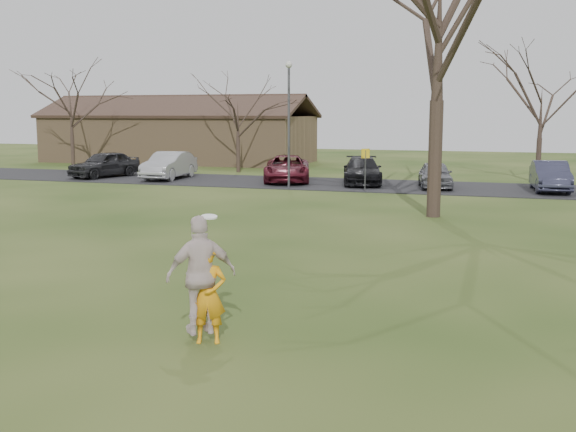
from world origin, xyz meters
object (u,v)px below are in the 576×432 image
object	(u,v)px
car_3	(362,171)
catching_play	(201,275)
lamp_post	(289,109)
building	(179,137)
big_tree	(439,20)
car_0	(104,164)
car_2	(287,169)
player_defender	(208,295)
car_4	(435,175)
car_5	(550,176)
car_1	(169,165)

from	to	relation	value
car_3	catching_play	size ratio (longest dim) A/B	2.44
catching_play	lamp_post	world-z (taller)	lamp_post
building	big_tree	distance (m)	32.23
catching_play	big_tree	xyz separation A→B (m)	(2.08, 15.32, 5.86)
car_3	catching_play	world-z (taller)	catching_play
car_0	car_2	distance (m)	11.05
car_0	lamp_post	distance (m)	12.60
car_2	big_tree	xyz separation A→B (m)	(8.99, -10.23, 6.24)
lamp_post	player_defender	bearing A→B (deg)	-75.19
car_4	car_5	size ratio (longest dim) A/B	0.88
car_1	player_defender	bearing A→B (deg)	-64.56
building	lamp_post	size ratio (longest dim) A/B	3.29
car_4	lamp_post	bearing A→B (deg)	-173.27
car_3	car_5	distance (m)	9.29
car_0	car_4	size ratio (longest dim) A/B	1.16
car_5	big_tree	world-z (taller)	big_tree
car_1	car_2	xyz separation A→B (m)	(6.91, 0.48, -0.05)
car_3	car_4	bearing A→B (deg)	-23.17
car_1	big_tree	bearing A→B (deg)	-35.14
car_4	building	world-z (taller)	building
car_2	building	world-z (taller)	building
catching_play	building	distance (m)	43.19
player_defender	catching_play	distance (m)	0.35
catching_play	car_5	bearing A→B (deg)	75.49
car_0	catching_play	bearing A→B (deg)	-37.73
car_3	car_5	size ratio (longest dim) A/B	1.10
car_2	car_3	bearing A→B (deg)	-15.07
car_2	car_4	size ratio (longest dim) A/B	1.34
player_defender	big_tree	size ratio (longest dim) A/B	0.12
car_0	car_4	world-z (taller)	car_0
catching_play	car_4	bearing A→B (deg)	87.50
lamp_post	building	bearing A→B (deg)	132.09
car_4	big_tree	xyz separation A→B (m)	(0.99, -9.69, 6.31)
car_0	catching_play	world-z (taller)	catching_play
car_2	car_1	bearing A→B (deg)	167.28
car_4	building	size ratio (longest dim) A/B	0.19
car_5	car_1	bearing A→B (deg)	175.41
big_tree	car_2	bearing A→B (deg)	131.30
car_1	car_2	bearing A→B (deg)	0.37
car_5	building	bearing A→B (deg)	148.70
car_1	car_0	bearing A→B (deg)	178.75
car_1	catching_play	bearing A→B (deg)	-64.77
car_5	big_tree	distance (m)	12.43
car_4	car_5	xyz separation A→B (m)	(5.41, 0.12, 0.07)
catching_play	player_defender	bearing A→B (deg)	6.53
car_0	car_1	size ratio (longest dim) A/B	0.96
car_1	car_4	world-z (taller)	car_1
player_defender	lamp_post	xyz separation A→B (m)	(-6.03, 22.81, 3.16)
car_1	big_tree	distance (m)	19.65
car_0	big_tree	bearing A→B (deg)	-9.07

